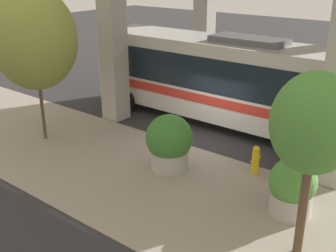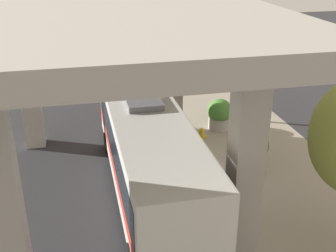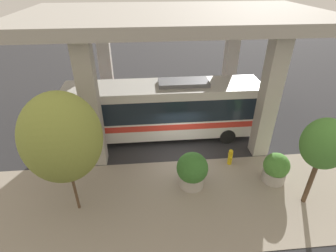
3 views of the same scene
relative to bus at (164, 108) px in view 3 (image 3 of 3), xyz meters
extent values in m
plane|color=#2D2D30|center=(-2.85, -0.80, -2.10)|extent=(80.00, 80.00, 0.00)
cube|color=gray|center=(-5.85, -0.80, -2.09)|extent=(6.00, 40.00, 0.02)
cube|color=#ADA89E|center=(-2.35, -5.59, 1.43)|extent=(0.90, 0.90, 7.06)
cube|color=#ADA89E|center=(-2.35, 3.98, 1.43)|extent=(0.90, 0.90, 7.06)
cube|color=#ADA89E|center=(4.65, -5.59, 1.43)|extent=(0.90, 0.90, 7.06)
cube|color=#ADA89E|center=(4.65, 3.98, 1.43)|extent=(0.90, 0.90, 7.06)
cube|color=#ADA89E|center=(1.15, -0.80, 5.26)|extent=(9.40, 17.58, 0.60)
cube|color=silver|center=(0.00, 0.01, -0.05)|extent=(2.63, 12.20, 3.19)
cube|color=#19232D|center=(0.00, 0.01, 0.33)|extent=(2.67, 11.22, 1.40)
cube|color=red|center=(0.00, 0.01, -0.69)|extent=(2.67, 11.59, 0.38)
cube|color=slate|center=(0.00, -1.21, 1.66)|extent=(1.31, 3.05, 0.24)
cylinder|color=black|center=(-1.23, 4.28, -1.60)|extent=(0.28, 1.00, 1.00)
cylinder|color=black|center=(1.23, 4.28, -1.60)|extent=(0.28, 1.00, 1.00)
cylinder|color=black|center=(-1.23, -3.96, -1.60)|extent=(0.28, 1.00, 1.00)
cylinder|color=black|center=(1.23, -3.96, -1.60)|extent=(0.28, 1.00, 1.00)
cylinder|color=gold|center=(-3.35, -3.51, -1.69)|extent=(0.25, 0.25, 0.82)
sphere|color=gold|center=(-3.35, -3.51, -1.20)|extent=(0.24, 0.24, 0.24)
cylinder|color=gold|center=(-3.54, -3.51, -1.57)|extent=(0.15, 0.11, 0.11)
cylinder|color=gold|center=(-3.17, -3.51, -1.57)|extent=(0.15, 0.11, 0.11)
cylinder|color=#ADA89E|center=(-4.85, -1.04, -1.74)|extent=(1.27, 1.27, 0.71)
sphere|color=#38722D|center=(-4.85, -1.04, -0.95)|extent=(1.59, 1.59, 1.59)
sphere|color=#993F8C|center=(-4.69, -1.16, -1.21)|extent=(0.45, 0.45, 0.45)
cylinder|color=#ADA89E|center=(-4.92, -5.41, -1.76)|extent=(1.16, 1.16, 0.67)
sphere|color=#4C8C38|center=(-4.92, -5.41, -1.07)|extent=(1.32, 1.32, 1.32)
sphere|color=#993F8C|center=(-4.78, -5.53, -1.27)|extent=(0.41, 0.41, 0.41)
cylinder|color=brown|center=(-6.46, -6.27, -0.69)|extent=(0.22, 0.22, 2.82)
ellipsoid|color=#4C8C38|center=(-6.46, -6.27, 1.30)|extent=(1.92, 1.92, 2.30)
cylinder|color=brown|center=(-5.86, 4.50, -0.58)|extent=(0.13, 0.13, 3.03)
ellipsoid|color=olive|center=(-5.86, 4.50, 1.88)|extent=(3.17, 3.17, 3.81)
camera|label=1|loc=(-15.02, -9.03, 4.55)|focal=45.00mm
camera|label=2|loc=(2.42, 14.37, 7.35)|focal=45.00mm
camera|label=3|loc=(-14.82, 1.13, 7.61)|focal=28.00mm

